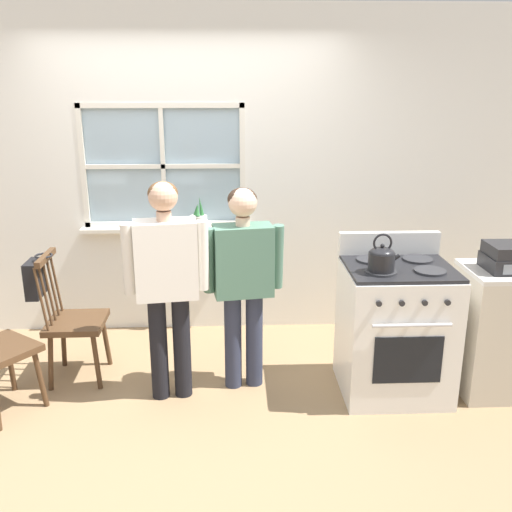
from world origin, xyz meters
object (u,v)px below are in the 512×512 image
person_elderly_left (167,273)px  person_teen_center (243,271)px  stove (395,328)px  potted_plant (199,219)px  chair_by_window (73,322)px  stereo (512,257)px  kettle (382,258)px  side_counter (500,330)px  handbag (35,278)px

person_elderly_left → person_teen_center: bearing=6.9°
stove → potted_plant: size_ratio=4.07×
person_teen_center → potted_plant: bearing=101.3°
chair_by_window → stereo: bearing=-96.8°
person_elderly_left → kettle: size_ratio=6.10×
stove → side_counter: 0.74m
kettle → potted_plant: (-1.24, 1.22, -0.02)m
person_elderly_left → potted_plant: (0.15, 1.11, 0.10)m
person_elderly_left → handbag: size_ratio=4.90×
stove → kettle: kettle is taller
kettle → side_counter: bearing=7.1°
handbag → side_counter: bearing=-5.1°
chair_by_window → side_counter: chair_by_window is taller
person_elderly_left → kettle: person_elderly_left is taller
potted_plant → handbag: 1.40m
kettle → handbag: bearing=170.2°
handbag → side_counter: 3.27m
chair_by_window → potted_plant: (0.88, 0.82, 0.56)m
chair_by_window → kettle: size_ratio=3.86×
chair_by_window → side_counter: size_ratio=1.06×
chair_by_window → stove: (2.27, -0.28, 0.04)m
chair_by_window → person_elderly_left: person_elderly_left is taller
potted_plant → handbag: (-1.11, -0.82, -0.22)m
person_teen_center → stereo: person_teen_center is taller
potted_plant → side_counter: 2.47m
stereo → potted_plant: bearing=152.1°
person_teen_center → handbag: person_teen_center is taller
person_elderly_left → stove: (1.55, 0.02, -0.43)m
chair_by_window → stove: stove is taller
person_teen_center → stereo: size_ratio=4.23×
person_elderly_left → kettle: bearing=-12.4°
person_elderly_left → person_teen_center: size_ratio=1.05×
kettle → stereo: size_ratio=0.73×
chair_by_window → person_teen_center: 1.31m
person_elderly_left → potted_plant: bearing=74.5°
person_elderly_left → side_counter: size_ratio=1.67×
kettle → chair_by_window: bearing=169.1°
person_elderly_left → stereo: person_elderly_left is taller
handbag → potted_plant: bearing=36.4°
kettle → potted_plant: 1.74m
chair_by_window → person_teen_center: (1.23, -0.16, 0.43)m
chair_by_window → potted_plant: size_ratio=3.58×
side_counter → person_elderly_left: bearing=179.9°
handbag → side_counter: size_ratio=0.34×
kettle → handbag: size_ratio=0.80×
stove → stereo: (0.74, -0.04, 0.51)m
kettle → side_counter: size_ratio=0.27×
potted_plant → side_counter: size_ratio=0.30×
chair_by_window → stereo: 3.08m
person_elderly_left → person_teen_center: person_elderly_left is taller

